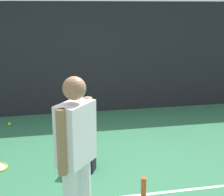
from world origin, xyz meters
TOP-DOWN VIEW (x-y plane):
  - ground_plane at (0.00, 0.00)m, footprint 12.00×12.00m
  - back_fence at (0.00, 3.00)m, footprint 10.00×0.10m
  - court_line at (0.00, -0.67)m, footprint 9.00×0.05m
  - tennis_player at (-0.70, -1.33)m, footprint 0.43×0.45m
  - backpack at (-0.45, 0.16)m, footprint 0.36×0.36m
  - tennis_ball_by_fence at (-1.71, 2.35)m, footprint 0.07×0.07m
  - water_bottle at (0.17, -0.73)m, footprint 0.07×0.07m

SIDE VIEW (x-z plane):
  - ground_plane at x=0.00m, z-range 0.00..0.00m
  - court_line at x=0.00m, z-range 0.00..0.00m
  - tennis_ball_by_fence at x=-1.71m, z-range 0.00..0.07m
  - water_bottle at x=0.17m, z-range 0.00..0.27m
  - backpack at x=-0.45m, z-range -0.01..0.43m
  - tennis_player at x=-0.70m, z-range 0.12..1.82m
  - back_fence at x=0.00m, z-range 0.00..2.42m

